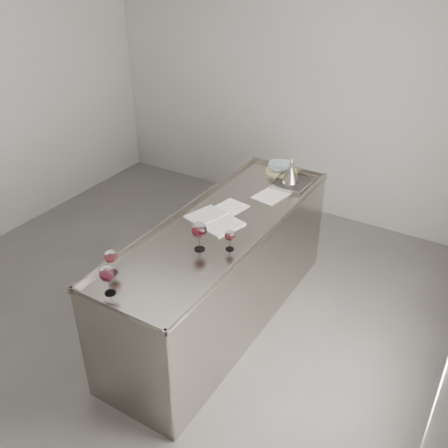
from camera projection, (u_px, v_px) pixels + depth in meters
The scene contains 12 objects.
room_shell at pixel (141, 168), 3.59m from camera, with size 4.54×5.04×2.84m.
counter at pixel (222, 273), 4.06m from camera, with size 0.77×2.42×0.97m.
wine_glass_left at pixel (111, 257), 3.21m from camera, with size 0.09×0.09×0.18m.
wine_glass_middle at pixel (108, 274), 3.02m from camera, with size 0.10×0.10×0.20m.
wine_glass_right at pixel (199, 231), 3.43m from camera, with size 0.11×0.11×0.22m.
wine_glass_small at pixel (230, 236), 3.45m from camera, with size 0.08×0.08×0.15m.
notebook at pixel (214, 220), 3.84m from camera, with size 0.47×0.39×0.02m.
loose_paper_top at pixel (272, 195), 4.22m from camera, with size 0.22×0.32×0.00m, color silver.
loose_paper_under at pixel (228, 209), 4.01m from camera, with size 0.22×0.31×0.00m, color white.
trivet at pixel (281, 171), 4.61m from camera, with size 0.28×0.28×0.02m, color #CDC885.
ceramic_bowl at pixel (281, 167), 4.59m from camera, with size 0.24×0.24×0.06m, color #88979E.
wine_funnel at pixel (291, 174), 4.41m from camera, with size 0.16×0.16×0.23m.
Camera 1 is at (2.23, -2.49, 2.89)m, focal length 40.00 mm.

